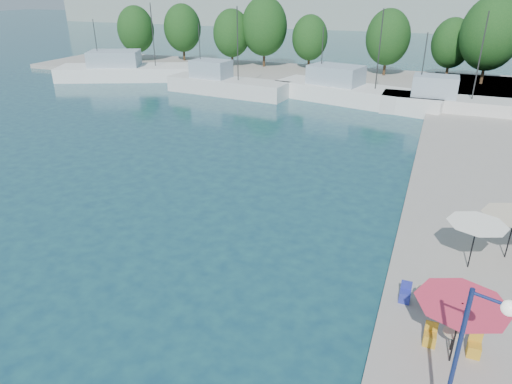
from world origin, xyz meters
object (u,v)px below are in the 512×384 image
at_px(trawler_02, 225,85).
at_px(street_lamp, 474,346).
at_px(umbrella_pink, 461,310).
at_px(trawler_03, 354,93).
at_px(trawler_04, 451,105).
at_px(umbrella_white, 476,229).
at_px(trawler_01, 136,71).

relative_size(trawler_02, street_lamp, 3.01).
bearing_deg(trawler_02, umbrella_pink, -49.01).
relative_size(trawler_02, trawler_03, 0.78).
distance_m(trawler_02, street_lamp, 47.19).
bearing_deg(trawler_04, umbrella_white, -88.02).
xyz_separation_m(trawler_02, trawler_04, (25.12, -0.59, 0.00)).
height_order(trawler_04, street_lamp, trawler_04).
relative_size(umbrella_pink, umbrella_white, 1.17).
height_order(trawler_01, umbrella_white, trawler_01).
xyz_separation_m(trawler_01, umbrella_pink, (40.83, -40.20, 1.63)).
height_order(umbrella_pink, street_lamp, street_lamp).
bearing_deg(trawler_02, trawler_01, 171.75).
bearing_deg(street_lamp, trawler_01, 150.15).
bearing_deg(umbrella_pink, street_lamp, -89.60).
distance_m(trawler_03, street_lamp, 42.27).
bearing_deg(street_lamp, trawler_04, 107.49).
height_order(trawler_01, umbrella_pink, trawler_01).
bearing_deg(umbrella_white, umbrella_pink, -96.27).
relative_size(trawler_04, umbrella_pink, 4.81).
xyz_separation_m(trawler_02, street_lamp, (25.51, -39.58, 3.02)).
bearing_deg(umbrella_white, trawler_02, 130.98).
height_order(trawler_03, umbrella_pink, trawler_03).
bearing_deg(trawler_01, trawler_03, -29.41).
bearing_deg(trawler_01, umbrella_pink, -69.11).
distance_m(trawler_02, umbrella_pink, 44.40).
bearing_deg(trawler_01, trawler_02, -38.74).
relative_size(trawler_03, umbrella_pink, 6.64).
distance_m(trawler_02, umbrella_white, 39.93).
relative_size(trawler_02, trawler_04, 1.08).
distance_m(trawler_01, umbrella_white, 53.68).
height_order(trawler_02, trawler_04, same).
height_order(umbrella_white, street_lamp, street_lamp).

